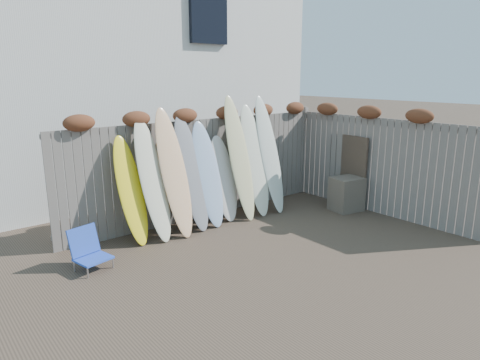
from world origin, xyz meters
TOP-DOWN VIEW (x-y plane):
  - ground at (0.00, 0.00)m, footprint 80.00×80.00m
  - back_fence at (0.06, 2.39)m, footprint 6.05×0.28m
  - right_fence at (2.99, 0.25)m, footprint 0.28×4.40m
  - house at (0.50, 6.50)m, footprint 8.50×5.50m
  - beach_chair at (-2.73, 1.47)m, footprint 0.57×0.59m
  - wooden_crate at (2.61, 0.78)m, footprint 0.70×0.62m
  - lattice_panel at (2.98, 1.05)m, footprint 0.20×1.04m
  - surfboard_0 at (-1.75, 2.01)m, footprint 0.53×0.71m
  - surfboard_1 at (-1.36, 1.94)m, footprint 0.56×0.80m
  - surfboard_2 at (-0.95, 1.91)m, footprint 0.57×0.84m
  - surfboard_3 at (-0.55, 1.97)m, footprint 0.58×0.79m
  - surfboard_4 at (-0.18, 1.95)m, footprint 0.54×0.71m
  - surfboard_5 at (0.23, 2.00)m, footprint 0.56×0.64m
  - surfboard_6 at (0.57, 1.92)m, footprint 0.50×0.88m
  - surfboard_7 at (0.98, 1.93)m, footprint 0.60×0.84m
  - surfboard_8 at (1.38, 1.90)m, footprint 0.50×0.87m

SIDE VIEW (x-z plane):
  - ground at x=0.00m, z-range 0.00..0.00m
  - beach_chair at x=-2.73m, z-range -0.02..0.60m
  - wooden_crate at x=2.61m, z-range 0.00..0.72m
  - lattice_panel at x=2.98m, z-range 0.00..1.57m
  - surfboard_5 at x=0.23m, z-range 0.00..1.68m
  - surfboard_0 at x=-1.75m, z-range 0.00..1.86m
  - surfboard_4 at x=-0.18m, z-range 0.00..2.00m
  - surfboard_3 at x=-0.55m, z-range 0.00..2.13m
  - surfboard_1 at x=-1.36m, z-range 0.00..2.15m
  - surfboard_7 at x=0.98m, z-range 0.00..2.26m
  - right_fence at x=2.99m, z-range 0.02..2.26m
  - surfboard_2 at x=-0.95m, z-range 0.00..2.30m
  - back_fence at x=0.06m, z-range 0.06..2.30m
  - surfboard_8 at x=1.38m, z-range 0.00..2.43m
  - surfboard_6 at x=0.57m, z-range 0.00..2.46m
  - house at x=0.50m, z-range 0.04..6.36m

